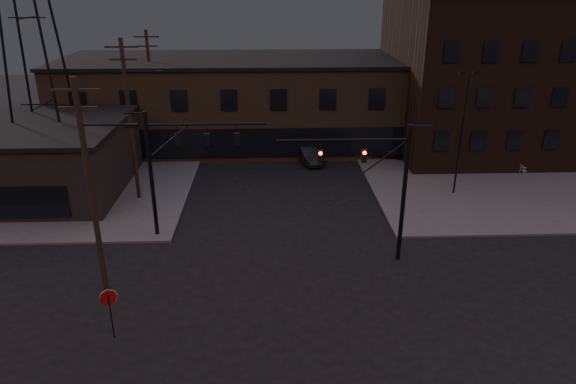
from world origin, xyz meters
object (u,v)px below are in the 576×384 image
at_px(traffic_signal_far, 171,160).
at_px(parked_car_lot_a, 384,149).
at_px(traffic_signal_near, 384,180).
at_px(car_crossing, 308,155).
at_px(parked_car_lot_b, 498,159).
at_px(stop_sign, 109,302).

height_order(traffic_signal_far, parked_car_lot_a, traffic_signal_far).
relative_size(traffic_signal_near, traffic_signal_far, 1.00).
bearing_deg(traffic_signal_far, car_crossing, 55.93).
bearing_deg(parked_car_lot_b, traffic_signal_far, 138.00).
xyz_separation_m(traffic_signal_near, car_crossing, (-2.77, 17.26, -4.23)).
height_order(stop_sign, parked_car_lot_a, stop_sign).
bearing_deg(car_crossing, parked_car_lot_a, -8.47).
relative_size(traffic_signal_far, car_crossing, 1.88).
bearing_deg(parked_car_lot_b, car_crossing, 105.75).
distance_m(traffic_signal_far, car_crossing, 17.16).
bearing_deg(stop_sign, parked_car_lot_b, 38.98).
bearing_deg(parked_car_lot_a, parked_car_lot_b, -99.82).
relative_size(traffic_signal_far, parked_car_lot_a, 1.91).
distance_m(traffic_signal_near, traffic_signal_far, 12.57).
xyz_separation_m(traffic_signal_far, stop_sign, (-1.28, -9.99, -3.17)).
height_order(stop_sign, parked_car_lot_b, stop_sign).
bearing_deg(stop_sign, car_crossing, 65.97).
bearing_deg(stop_sign, traffic_signal_near, 25.90).
bearing_deg(traffic_signal_far, parked_car_lot_b, 24.54).
relative_size(traffic_signal_near, stop_sign, 3.23).
distance_m(traffic_signal_near, stop_sign, 15.17).
relative_size(stop_sign, car_crossing, 0.58).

